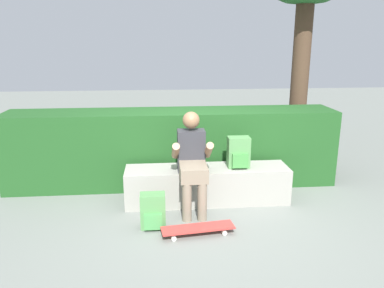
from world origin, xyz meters
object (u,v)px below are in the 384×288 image
object	(u,v)px
backpack_on_ground	(153,211)
backpack_on_bench	(239,153)
bench_main	(207,185)
skateboard_near_person	(198,228)
person_skater	(192,159)

from	to	relation	value
backpack_on_ground	backpack_on_bench	bearing A→B (deg)	30.57
bench_main	backpack_on_bench	world-z (taller)	backpack_on_bench
skateboard_near_person	backpack_on_bench	bearing A→B (deg)	54.70
bench_main	backpack_on_bench	xyz separation A→B (m)	(0.40, -0.01, 0.43)
backpack_on_ground	skateboard_near_person	bearing A→B (deg)	-23.99
backpack_on_bench	backpack_on_ground	xyz separation A→B (m)	(-1.10, -0.65, -0.47)
skateboard_near_person	backpack_on_ground	distance (m)	0.55
skateboard_near_person	backpack_on_ground	bearing A→B (deg)	156.01
bench_main	person_skater	world-z (taller)	person_skater
bench_main	skateboard_near_person	xyz separation A→B (m)	(-0.21, -0.88, -0.16)
person_skater	backpack_on_ground	world-z (taller)	person_skater
person_skater	skateboard_near_person	world-z (taller)	person_skater
skateboard_near_person	backpack_on_ground	world-z (taller)	backpack_on_ground
person_skater	skateboard_near_person	bearing A→B (deg)	-89.70
person_skater	backpack_on_ground	distance (m)	0.80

